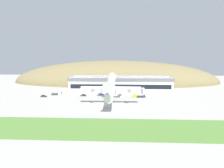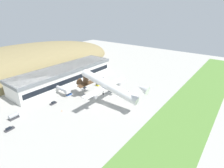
% 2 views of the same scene
% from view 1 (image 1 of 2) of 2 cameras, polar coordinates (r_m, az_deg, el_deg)
% --- Properties ---
extents(ground_plane, '(360.62, 360.62, 0.00)m').
position_cam_1_polar(ground_plane, '(138.79, -1.93, -5.38)').
color(ground_plane, '#ADAAA3').
extents(grass_strip_foreground, '(324.56, 28.13, 0.08)m').
position_cam_1_polar(grass_strip_foreground, '(97.11, -4.18, -11.43)').
color(grass_strip_foreground, '#568438').
rests_on(grass_strip_foreground, ground_plane).
extents(hill_backdrop, '(225.28, 88.70, 47.66)m').
position_cam_1_polar(hill_backdrop, '(242.70, 0.96, 0.51)').
color(hill_backdrop, olive).
rests_on(hill_backdrop, ground_plane).
extents(terminal_building, '(85.32, 22.84, 12.40)m').
position_cam_1_polar(terminal_building, '(184.88, 2.25, 0.26)').
color(terminal_building, white).
rests_on(terminal_building, ground_plane).
extents(jetway_0, '(3.38, 12.18, 5.43)m').
position_cam_1_polar(jetway_0, '(168.81, -3.10, -1.55)').
color(jetway_0, silver).
rests_on(jetway_0, ground_plane).
extents(jetway_1, '(3.38, 16.51, 5.43)m').
position_cam_1_polar(jetway_1, '(166.35, 8.39, -1.78)').
color(jetway_1, silver).
rests_on(jetway_1, ground_plane).
extents(cargo_airplane, '(38.26, 53.74, 15.37)m').
position_cam_1_polar(cargo_airplane, '(136.34, -0.34, -0.60)').
color(cargo_airplane, white).
extents(service_car_0, '(4.48, 2.11, 1.40)m').
position_cam_1_polar(service_car_0, '(166.32, -7.47, -2.96)').
color(service_car_0, '#333338').
rests_on(service_car_0, ground_plane).
extents(service_car_1, '(4.09, 1.92, 1.44)m').
position_cam_1_polar(service_car_1, '(166.35, -2.54, -2.89)').
color(service_car_1, '#264C99').
rests_on(service_car_1, ground_plane).
extents(service_car_2, '(4.24, 1.98, 1.49)m').
position_cam_1_polar(service_car_2, '(164.02, 2.07, -3.04)').
color(service_car_2, silver).
rests_on(service_car_2, ground_plane).
extents(service_car_3, '(4.65, 2.12, 1.42)m').
position_cam_1_polar(service_car_3, '(169.24, -17.43, -3.07)').
color(service_car_3, '#333338').
rests_on(service_car_3, ground_plane).
extents(fuel_truck, '(7.71, 2.63, 3.10)m').
position_cam_1_polar(fuel_truck, '(174.35, -14.29, -2.32)').
color(fuel_truck, silver).
rests_on(fuel_truck, ground_plane).
extents(box_truck, '(7.77, 2.84, 3.18)m').
position_cam_1_polar(box_truck, '(160.68, 6.95, -3.01)').
color(box_truck, gold).
rests_on(box_truck, ground_plane).
extents(traffic_cone_0, '(0.52, 0.52, 0.58)m').
position_cam_1_polar(traffic_cone_0, '(156.03, -8.97, -3.85)').
color(traffic_cone_0, orange).
rests_on(traffic_cone_0, ground_plane).
extents(traffic_cone_1, '(0.52, 0.52, 0.58)m').
position_cam_1_polar(traffic_cone_1, '(157.71, 9.98, -3.74)').
color(traffic_cone_1, orange).
rests_on(traffic_cone_1, ground_plane).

